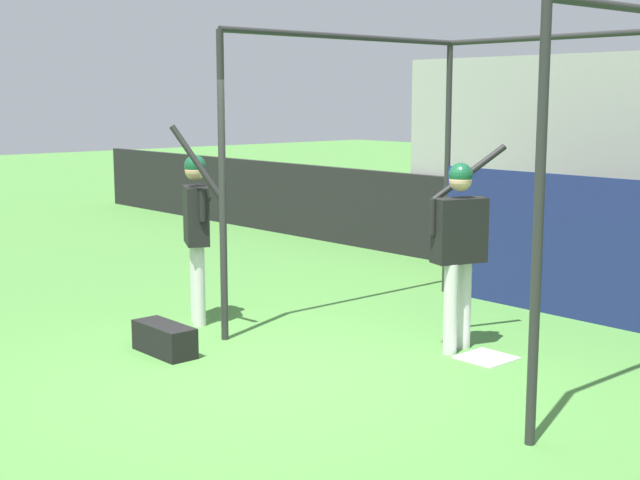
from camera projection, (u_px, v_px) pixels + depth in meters
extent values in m
plane|color=#477F38|center=(268.00, 377.00, 7.52)|extent=(60.00, 60.00, 0.00)
cube|color=black|center=(604.00, 241.00, 10.84)|extent=(24.00, 0.12, 1.22)
cube|color=maroon|center=(469.00, 172.00, 12.86)|extent=(0.45, 0.40, 0.10)
cube|color=maroon|center=(477.00, 155.00, 12.94)|extent=(0.45, 0.06, 0.40)
cube|color=maroon|center=(500.00, 174.00, 12.46)|extent=(0.45, 0.40, 0.10)
cube|color=maroon|center=(508.00, 157.00, 12.54)|extent=(0.45, 0.06, 0.40)
cube|color=maroon|center=(533.00, 177.00, 12.05)|extent=(0.45, 0.40, 0.10)
cube|color=maroon|center=(542.00, 159.00, 12.13)|extent=(0.45, 0.06, 0.40)
cube|color=maroon|center=(568.00, 180.00, 11.65)|extent=(0.45, 0.40, 0.10)
cube|color=maroon|center=(577.00, 161.00, 11.73)|extent=(0.45, 0.06, 0.40)
cube|color=maroon|center=(606.00, 183.00, 11.24)|extent=(0.45, 0.40, 0.10)
cube|color=maroon|center=(615.00, 164.00, 11.32)|extent=(0.45, 0.06, 0.40)
cube|color=maroon|center=(504.00, 142.00, 13.32)|extent=(0.45, 0.40, 0.10)
cube|color=maroon|center=(512.00, 126.00, 13.41)|extent=(0.45, 0.06, 0.40)
cube|color=maroon|center=(535.00, 144.00, 12.92)|extent=(0.45, 0.40, 0.10)
cube|color=maroon|center=(543.00, 127.00, 13.00)|extent=(0.45, 0.06, 0.40)
cube|color=maroon|center=(568.00, 145.00, 12.51)|extent=(0.45, 0.40, 0.10)
cube|color=maroon|center=(576.00, 128.00, 12.59)|extent=(0.45, 0.06, 0.40)
cube|color=maroon|center=(603.00, 147.00, 12.11)|extent=(0.45, 0.40, 0.10)
cube|color=maroon|center=(611.00, 129.00, 12.19)|extent=(0.45, 0.06, 0.40)
cube|color=maroon|center=(640.00, 148.00, 11.70)|extent=(0.45, 0.40, 0.10)
cube|color=maroon|center=(536.00, 114.00, 13.79)|extent=(0.45, 0.40, 0.10)
cube|color=maroon|center=(544.00, 99.00, 13.87)|extent=(0.45, 0.06, 0.40)
cube|color=maroon|center=(567.00, 115.00, 13.38)|extent=(0.45, 0.40, 0.10)
cube|color=maroon|center=(575.00, 100.00, 13.46)|extent=(0.45, 0.06, 0.40)
cube|color=maroon|center=(600.00, 116.00, 12.97)|extent=(0.45, 0.40, 0.10)
cube|color=maroon|center=(607.00, 100.00, 13.05)|extent=(0.45, 0.06, 0.40)
cube|color=maroon|center=(635.00, 116.00, 12.57)|extent=(0.45, 0.40, 0.10)
cube|color=maroon|center=(567.00, 89.00, 14.25)|extent=(0.45, 0.40, 0.10)
cube|color=maroon|center=(574.00, 74.00, 14.33)|extent=(0.45, 0.06, 0.40)
cube|color=maroon|center=(597.00, 88.00, 13.84)|extent=(0.45, 0.40, 0.10)
cube|color=maroon|center=(604.00, 74.00, 13.92)|extent=(0.45, 0.06, 0.40)
cube|color=maroon|center=(630.00, 88.00, 13.43)|extent=(0.45, 0.40, 0.10)
cube|color=maroon|center=(637.00, 73.00, 13.52)|extent=(0.45, 0.06, 0.40)
cylinder|color=#282828|center=(222.00, 188.00, 8.46)|extent=(0.07, 0.07, 2.96)
cylinder|color=#282828|center=(538.00, 230.00, 5.84)|extent=(0.07, 0.07, 2.96)
cylinder|color=#282828|center=(447.00, 170.00, 10.61)|extent=(0.07, 0.07, 2.96)
cylinder|color=#282828|center=(348.00, 37.00, 9.30)|extent=(0.06, 3.27, 0.06)
cylinder|color=#282828|center=(585.00, 35.00, 9.06)|extent=(3.56, 0.06, 0.06)
cube|color=navy|center=(574.00, 248.00, 9.40)|extent=(3.49, 0.03, 1.53)
cube|color=white|center=(486.00, 358.00, 8.05)|extent=(0.44, 0.44, 0.02)
cylinder|color=silver|center=(450.00, 309.00, 8.15)|extent=(0.16, 0.16, 0.84)
cylinder|color=silver|center=(464.00, 304.00, 8.35)|extent=(0.16, 0.16, 0.84)
cube|color=black|center=(459.00, 230.00, 8.13)|extent=(0.36, 0.54, 0.59)
sphere|color=tan|center=(461.00, 180.00, 8.06)|extent=(0.21, 0.21, 0.21)
sphere|color=#144C2D|center=(461.00, 175.00, 8.05)|extent=(0.22, 0.22, 0.22)
cylinder|color=black|center=(433.00, 217.00, 8.05)|extent=(0.09, 0.09, 0.33)
cylinder|color=black|center=(481.00, 214.00, 8.25)|extent=(0.09, 0.09, 0.33)
cylinder|color=black|center=(469.00, 173.00, 8.43)|extent=(0.40, 0.68, 0.54)
sphere|color=black|center=(484.00, 203.00, 8.14)|extent=(0.08, 0.08, 0.08)
cylinder|color=silver|center=(196.00, 282.00, 9.36)|extent=(0.18, 0.18, 0.84)
cylinder|color=silver|center=(199.00, 286.00, 9.15)|extent=(0.18, 0.18, 0.84)
cube|color=black|center=(196.00, 215.00, 9.14)|extent=(0.52, 0.41, 0.60)
sphere|color=tan|center=(195.00, 170.00, 9.07)|extent=(0.21, 0.21, 0.21)
sphere|color=#144C2D|center=(195.00, 166.00, 9.06)|extent=(0.22, 0.22, 0.22)
cylinder|color=black|center=(197.00, 200.00, 9.37)|extent=(0.09, 0.09, 0.33)
cylinder|color=black|center=(203.00, 205.00, 8.89)|extent=(0.09, 0.09, 0.33)
cylinder|color=black|center=(198.00, 165.00, 8.69)|extent=(0.49, 0.39, 0.77)
sphere|color=black|center=(207.00, 199.00, 9.00)|extent=(0.08, 0.08, 0.08)
cube|color=black|center=(164.00, 339.00, 8.19)|extent=(0.70, 0.28, 0.28)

